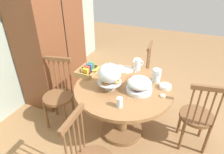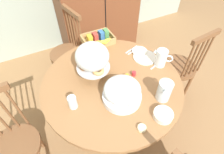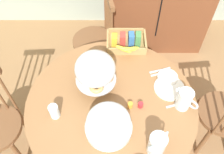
% 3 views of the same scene
% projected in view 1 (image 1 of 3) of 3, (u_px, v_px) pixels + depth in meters
% --- Properties ---
extents(ground_plane, '(10.00, 10.00, 0.00)m').
position_uv_depth(ground_plane, '(130.00, 130.00, 2.72)').
color(ground_plane, '#997047').
extents(wall_back, '(4.80, 0.06, 2.60)m').
position_uv_depth(wall_back, '(9.00, 24.00, 2.69)').
color(wall_back, '#9EAD9E').
rests_on(wall_back, ground_plane).
extents(wooden_armoire, '(1.18, 0.60, 1.96)m').
position_uv_depth(wooden_armoire, '(51.00, 39.00, 3.07)').
color(wooden_armoire, brown).
rests_on(wooden_armoire, ground_plane).
extents(dining_table, '(1.19, 1.19, 0.74)m').
position_uv_depth(dining_table, '(123.00, 101.00, 2.44)').
color(dining_table, olive).
rests_on(dining_table, ground_plane).
extents(windsor_chair_by_cabinet, '(0.41, 0.41, 0.97)m').
position_uv_depth(windsor_chair_by_cabinet, '(197.00, 117.00, 2.29)').
color(windsor_chair_by_cabinet, brown).
rests_on(windsor_chair_by_cabinet, ground_plane).
extents(windsor_chair_facing_door, '(0.40, 0.40, 0.97)m').
position_uv_depth(windsor_chair_facing_door, '(139.00, 73.00, 3.20)').
color(windsor_chair_facing_door, brown).
rests_on(windsor_chair_facing_door, ground_plane).
extents(windsor_chair_far_side, '(0.41, 0.41, 0.97)m').
position_uv_depth(windsor_chair_far_side, '(59.00, 96.00, 2.65)').
color(windsor_chair_far_side, brown).
rests_on(windsor_chair_far_side, ground_plane).
extents(pastry_stand_with_dome, '(0.28, 0.28, 0.34)m').
position_uv_depth(pastry_stand_with_dome, '(110.00, 74.00, 2.19)').
color(pastry_stand_with_dome, silver).
rests_on(pastry_stand_with_dome, dining_table).
extents(fruit_platter_covered, '(0.30, 0.30, 0.18)m').
position_uv_depth(fruit_platter_covered, '(139.00, 85.00, 2.21)').
color(fruit_platter_covered, silver).
rests_on(fruit_platter_covered, dining_table).
extents(orange_juice_pitcher, '(0.15, 0.15, 0.17)m').
position_uv_depth(orange_juice_pitcher, '(156.00, 76.00, 2.39)').
color(orange_juice_pitcher, silver).
rests_on(orange_juice_pitcher, dining_table).
extents(milk_pitcher, '(0.15, 0.14, 0.16)m').
position_uv_depth(milk_pitcher, '(137.00, 65.00, 2.67)').
color(milk_pitcher, silver).
rests_on(milk_pitcher, dining_table).
extents(cereal_basket, '(0.32, 0.30, 0.12)m').
position_uv_depth(cereal_basket, '(89.00, 70.00, 2.59)').
color(cereal_basket, tan).
rests_on(cereal_basket, dining_table).
extents(china_plate_large, '(0.22, 0.22, 0.01)m').
position_uv_depth(china_plate_large, '(126.00, 69.00, 2.70)').
color(china_plate_large, white).
rests_on(china_plate_large, dining_table).
extents(china_plate_small, '(0.15, 0.15, 0.01)m').
position_uv_depth(china_plate_small, '(120.00, 68.00, 2.72)').
color(china_plate_small, white).
rests_on(china_plate_small, china_plate_large).
extents(cereal_bowl, '(0.14, 0.14, 0.04)m').
position_uv_depth(cereal_bowl, '(165.00, 87.00, 2.29)').
color(cereal_bowl, white).
rests_on(cereal_bowl, dining_table).
extents(drinking_glass, '(0.06, 0.06, 0.11)m').
position_uv_depth(drinking_glass, '(120.00, 103.00, 1.98)').
color(drinking_glass, silver).
rests_on(drinking_glass, dining_table).
extents(butter_dish, '(0.06, 0.06, 0.02)m').
position_uv_depth(butter_dish, '(163.00, 96.00, 2.15)').
color(butter_dish, beige).
rests_on(butter_dish, dining_table).
extents(jam_jar_strawberry, '(0.04, 0.04, 0.04)m').
position_uv_depth(jam_jar_strawberry, '(131.00, 78.00, 2.47)').
color(jam_jar_strawberry, '#B7282D').
rests_on(jam_jar_strawberry, dining_table).
extents(jam_jar_apricot, '(0.04, 0.04, 0.04)m').
position_uv_depth(jam_jar_apricot, '(129.00, 81.00, 2.41)').
color(jam_jar_apricot, orange).
rests_on(jam_jar_apricot, dining_table).
extents(table_knife, '(0.17, 0.06, 0.01)m').
position_uv_depth(table_knife, '(116.00, 69.00, 2.72)').
color(table_knife, silver).
rests_on(table_knife, dining_table).
extents(dinner_fork, '(0.17, 0.06, 0.01)m').
position_uv_depth(dinner_fork, '(114.00, 69.00, 2.72)').
color(dinner_fork, silver).
rests_on(dinner_fork, dining_table).
extents(soup_spoon, '(0.17, 0.06, 0.01)m').
position_uv_depth(soup_spoon, '(136.00, 70.00, 2.69)').
color(soup_spoon, silver).
rests_on(soup_spoon, dining_table).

